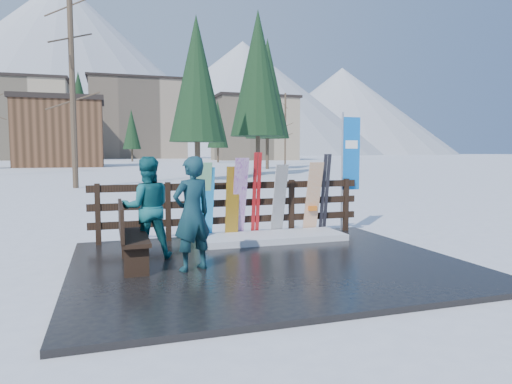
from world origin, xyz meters
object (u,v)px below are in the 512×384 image
object	(u,v)px
snowboard_0	(206,204)
snowboard_3	(239,198)
snowboard_2	(232,203)
person_front	(192,214)
bench	(129,233)
person_back	(147,208)
snowboard_1	(203,202)
rental_flag	(349,158)
snowboard_5	(313,198)
snowboard_4	(279,200)

from	to	relation	value
snowboard_0	snowboard_3	world-z (taller)	snowboard_3
snowboard_2	person_front	world-z (taller)	person_front
bench	person_back	size ratio (longest dim) A/B	0.90
snowboard_1	rental_flag	size ratio (longest dim) A/B	0.61
snowboard_3	snowboard_5	distance (m)	1.61
snowboard_4	snowboard_5	size ratio (longest dim) A/B	0.97
person_front	person_back	xyz separation A→B (m)	(-0.57, 0.98, -0.01)
snowboard_2	snowboard_5	size ratio (longest dim) A/B	0.93
rental_flag	person_back	bearing A→B (deg)	-162.24
bench	snowboard_4	distance (m)	3.49
snowboard_0	person_front	bearing A→B (deg)	-106.98
person_front	bench	bearing A→B (deg)	-50.21
snowboard_2	person_back	distance (m)	2.11
person_back	snowboard_0	bearing A→B (deg)	-137.95
snowboard_2	rental_flag	size ratio (longest dim) A/B	0.56
snowboard_0	rental_flag	bearing A→B (deg)	4.72
snowboard_4	person_back	world-z (taller)	person_back
person_back	snowboard_2	bearing A→B (deg)	-147.88
snowboard_2	snowboard_5	bearing A→B (deg)	-0.00
snowboard_1	rental_flag	world-z (taller)	rental_flag
bench	snowboard_0	size ratio (longest dim) A/B	1.01
snowboard_3	snowboard_2	bearing A→B (deg)	180.00
snowboard_5	person_back	world-z (taller)	person_back
snowboard_0	snowboard_4	size ratio (longest dim) A/B	0.97
snowboard_3	rental_flag	world-z (taller)	rental_flag
snowboard_0	snowboard_5	world-z (taller)	snowboard_5
rental_flag	snowboard_2	bearing A→B (deg)	-174.39
bench	rental_flag	size ratio (longest dim) A/B	0.58
bench	snowboard_2	bearing A→B (deg)	39.09
snowboard_3	rental_flag	bearing A→B (deg)	5.93
snowboard_4	person_front	bearing A→B (deg)	-135.32
bench	person_back	world-z (taller)	person_back
bench	snowboard_0	world-z (taller)	snowboard_0
person_front	rental_flag	bearing A→B (deg)	-169.92
snowboard_4	snowboard_3	bearing A→B (deg)	180.00
snowboard_2	snowboard_3	xyz separation A→B (m)	(0.15, 0.00, 0.08)
snowboard_3	rental_flag	size ratio (longest dim) A/B	0.64
snowboard_3	person_back	bearing A→B (deg)	-148.32
snowboard_3	person_front	xyz separation A→B (m)	(-1.33, -2.15, 0.03)
bench	snowboard_4	size ratio (longest dim) A/B	0.99
snowboard_1	snowboard_4	bearing A→B (deg)	-0.00
snowboard_1	person_back	distance (m)	1.64
snowboard_0	person_front	size ratio (longest dim) A/B	0.88
bench	snowboard_4	bearing A→B (deg)	28.71
person_back	person_front	bearing A→B (deg)	118.23
snowboard_0	rental_flag	world-z (taller)	rental_flag
snowboard_3	person_back	xyz separation A→B (m)	(-1.90, -1.17, 0.02)
snowboard_3	snowboard_0	bearing A→B (deg)	180.00
bench	person_back	xyz separation A→B (m)	(0.31, 0.50, 0.32)
bench	snowboard_1	world-z (taller)	snowboard_1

